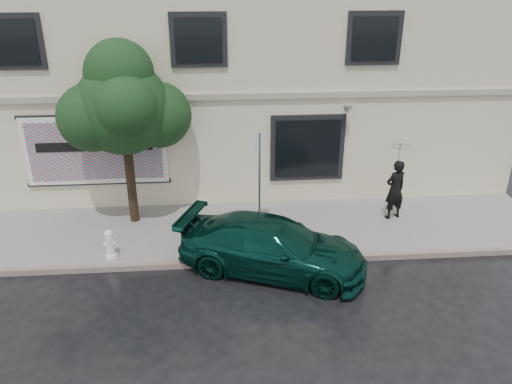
{
  "coord_description": "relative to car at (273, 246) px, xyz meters",
  "views": [
    {
      "loc": [
        0.44,
        -9.53,
        6.88
      ],
      "look_at": [
        1.39,
        2.2,
        1.73
      ],
      "focal_mm": 35.0,
      "sensor_mm": 36.0,
      "label": 1
    }
  ],
  "objects": [
    {
      "name": "sign_pole",
      "position": [
        -0.17,
        1.89,
        1.18
      ],
      "size": [
        0.36,
        0.06,
        2.88
      ],
      "rotation": [
        0.0,
        0.0,
        -0.09
      ],
      "color": "gray",
      "rests_on": "sidewalk"
    },
    {
      "name": "curb",
      "position": [
        -1.72,
        0.31,
        -0.6
      ],
      "size": [
        20.0,
        0.18,
        0.16
      ],
      "primitive_type": "cube",
      "color": "slate",
      "rests_on": "ground"
    },
    {
      "name": "car",
      "position": [
        0.0,
        0.0,
        0.0
      ],
      "size": [
        5.09,
        3.61,
        1.36
      ],
      "primitive_type": "imported",
      "rotation": [
        0.0,
        0.0,
        1.2
      ],
      "color": "#083029",
      "rests_on": "ground"
    },
    {
      "name": "ground",
      "position": [
        -1.72,
        -1.19,
        -0.68
      ],
      "size": [
        90.0,
        90.0,
        0.0
      ],
      "primitive_type": "plane",
      "color": "black",
      "rests_on": "ground"
    },
    {
      "name": "pedestrian",
      "position": [
        3.89,
        2.37,
        0.38
      ],
      "size": [
        0.77,
        0.63,
        1.82
      ],
      "primitive_type": "imported",
      "rotation": [
        0.0,
        0.0,
        3.48
      ],
      "color": "black",
      "rests_on": "sidewalk"
    },
    {
      "name": "street_tree",
      "position": [
        -3.81,
        2.81,
        2.86
      ],
      "size": [
        2.57,
        2.57,
        4.7
      ],
      "color": "#342317",
      "rests_on": "sidewalk"
    },
    {
      "name": "fire_hydrant",
      "position": [
        -4.12,
        0.73,
        -0.15
      ],
      "size": [
        0.32,
        0.3,
        0.78
      ],
      "rotation": [
        0.0,
        0.0,
        -0.36
      ],
      "color": "white",
      "rests_on": "sidewalk"
    },
    {
      "name": "billboard",
      "position": [
        -4.92,
        3.72,
        1.37
      ],
      "size": [
        4.3,
        0.16,
        2.2
      ],
      "color": "white",
      "rests_on": "ground"
    },
    {
      "name": "sidewalk",
      "position": [
        -1.72,
        2.06,
        -0.6
      ],
      "size": [
        20.0,
        3.5,
        0.15
      ],
      "primitive_type": "cube",
      "color": "gray",
      "rests_on": "ground"
    },
    {
      "name": "building",
      "position": [
        -1.72,
        7.8,
        2.82
      ],
      "size": [
        20.0,
        8.12,
        7.0
      ],
      "color": "beige",
      "rests_on": "ground"
    },
    {
      "name": "umbrella",
      "position": [
        3.89,
        2.37,
        1.63
      ],
      "size": [
        1.15,
        1.15,
        0.67
      ],
      "primitive_type": "imported",
      "rotation": [
        0.0,
        0.0,
        -0.34
      ],
      "color": "black",
      "rests_on": "pedestrian"
    }
  ]
}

